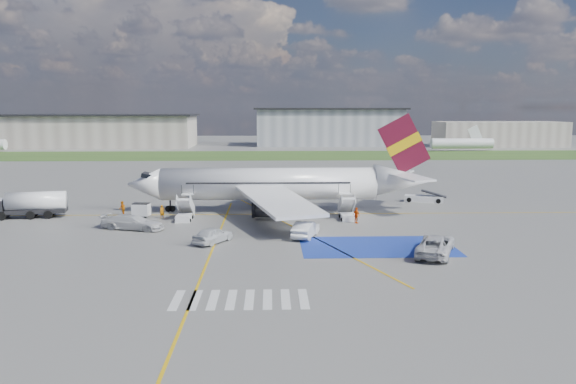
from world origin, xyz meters
name	(u,v)px	position (x,y,z in m)	size (l,w,h in m)	color
ground	(268,237)	(0.00, 0.00, 0.00)	(400.00, 400.00, 0.00)	#60605E
grass_strip	(269,155)	(0.00, 95.00, 0.01)	(400.00, 30.00, 0.01)	#2D4C1E
taxiway_line_main	(269,214)	(0.00, 12.00, 0.01)	(120.00, 0.20, 0.01)	gold
taxiway_line_cross	(206,266)	(-5.00, -10.00, 0.01)	(0.20, 60.00, 0.01)	gold
taxiway_line_diag	(269,214)	(0.00, 12.00, 0.01)	(0.20, 60.00, 0.01)	gold
staging_box	(377,246)	(10.00, -4.00, 0.01)	(14.00, 8.00, 0.01)	navy
crosswalk	(240,300)	(-1.80, -18.00, 0.01)	(9.00, 4.00, 0.01)	silver
terminal_west	(99,131)	(-55.00, 130.00, 5.00)	(60.00, 22.00, 10.00)	gray
terminal_centre	(329,127)	(20.00, 135.00, 6.00)	(48.00, 18.00, 12.00)	gray
terminal_east	(499,134)	(75.00, 128.00, 4.00)	(40.00, 16.00, 8.00)	gray
airliner	(281,184)	(1.51, 14.00, 3.39)	(36.81, 32.95, 11.92)	white
airstairs_fwd	(184,215)	(-9.50, 8.70, 0.62)	(1.90, 5.20, 3.60)	white
airstairs_aft	(348,214)	(9.00, 8.70, 0.62)	(1.90, 5.20, 3.60)	white
fuel_tanker	(26,207)	(-27.89, 10.73, 1.27)	(9.07, 3.77, 3.01)	black
gpu_cart	(141,211)	(-14.83, 10.93, 0.73)	(2.11, 1.54, 1.62)	white
belt_loader	(424,199)	(20.96, 20.18, 0.41)	(5.66, 3.31, 1.63)	white
car_silver_a	(213,235)	(-5.19, -2.15, 0.77)	(1.82, 4.52, 1.54)	silver
car_silver_b	(306,229)	(3.65, -0.05, 0.81)	(1.72, 4.92, 1.62)	silver
van_white_a	(436,242)	(14.55, -6.76, 1.10)	(2.70, 5.87, 2.20)	silver
van_white_b	(132,220)	(-14.17, 4.05, 1.01)	(2.09, 5.14, 2.01)	silver
crew_fwd	(162,212)	(-12.22, 9.96, 0.77)	(0.56, 0.37, 1.54)	orange
crew_nose	(122,208)	(-17.25, 11.82, 0.85)	(0.83, 0.65, 1.71)	orange
crew_aft	(356,215)	(9.65, 6.40, 0.89)	(1.04, 0.43, 1.78)	#E6560C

